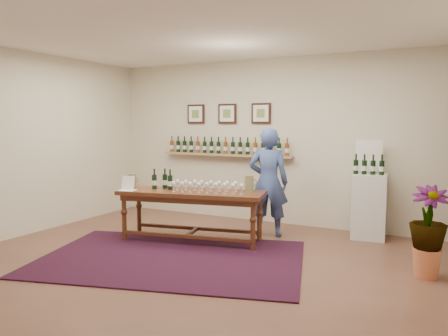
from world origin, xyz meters
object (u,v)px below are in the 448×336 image
at_px(display_pedestal, 369,206).
at_px(person, 268,182).
at_px(potted_plant, 428,232).
at_px(tasting_table, 192,198).

bearing_deg(display_pedestal, person, -157.55).
distance_m(display_pedestal, potted_plant, 1.68).
xyz_separation_m(potted_plant, person, (-2.24, 0.88, 0.31)).
xyz_separation_m(tasting_table, display_pedestal, (2.25, 1.39, -0.15)).
bearing_deg(tasting_table, potted_plant, -13.13).
distance_m(tasting_table, person, 1.20).
height_order(tasting_table, person, person).
relative_size(display_pedestal, potted_plant, 1.08).
relative_size(tasting_table, display_pedestal, 2.28).
relative_size(tasting_table, potted_plant, 2.47).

